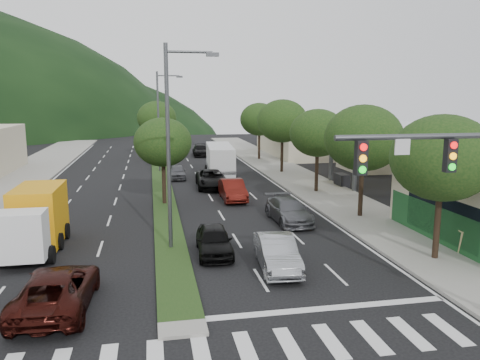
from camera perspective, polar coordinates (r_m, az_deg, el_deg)
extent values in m
plane|color=black|center=(16.54, -7.12, -17.02)|extent=(160.00, 160.00, 0.00)
cube|color=gray|center=(42.54, 7.59, -0.08)|extent=(5.00, 90.00, 0.15)
cube|color=#1B3714|center=(43.36, -9.59, 0.04)|extent=(1.60, 56.00, 0.12)
cube|color=silver|center=(14.78, -6.57, -20.50)|extent=(19.00, 2.20, 0.01)
cylinder|color=#47494C|center=(15.71, 21.70, 4.95)|extent=(6.00, 0.18, 0.18)
cube|color=black|center=(16.09, 24.25, 2.73)|extent=(0.35, 0.25, 1.05)
cube|color=black|center=(14.58, 14.53, 2.62)|extent=(0.35, 0.25, 1.05)
cube|color=silver|center=(41.80, 17.60, 6.16)|extent=(12.00, 8.00, 0.50)
cube|color=yellow|center=(41.82, 17.57, 5.69)|extent=(12.20, 8.20, 0.50)
cylinder|color=#47494C|center=(38.05, 13.85, 1.91)|extent=(0.36, 0.36, 4.60)
cylinder|color=#47494C|center=(42.01, 23.83, 2.09)|extent=(0.36, 0.36, 4.60)
cylinder|color=#47494C|center=(42.60, 11.06, 2.86)|extent=(0.36, 0.36, 4.60)
cylinder|color=#47494C|center=(46.17, 20.33, 2.97)|extent=(0.36, 0.36, 4.60)
cube|color=black|center=(40.58, 12.29, -0.04)|extent=(0.80, 1.60, 1.10)
cube|color=black|center=(44.31, 21.85, 0.31)|extent=(0.80, 1.60, 1.10)
cube|color=beige|center=(62.32, 8.26, 5.45)|extent=(10.00, 16.00, 5.20)
cylinder|color=black|center=(23.35, 22.94, -4.47)|extent=(0.28, 0.28, 3.64)
ellipsoid|color=black|center=(22.84, 23.43, 2.50)|extent=(4.60, 4.60, 3.91)
cylinder|color=black|center=(30.13, 14.55, -0.69)|extent=(0.28, 0.28, 3.81)
ellipsoid|color=black|center=(29.73, 14.81, 4.99)|extent=(4.80, 4.80, 4.08)
cylinder|color=black|center=(37.42, 9.33, 1.38)|extent=(0.28, 0.28, 3.58)
ellipsoid|color=black|center=(37.10, 9.45, 5.68)|extent=(4.40, 4.40, 3.74)
cylinder|color=black|center=(46.82, 5.14, 3.41)|extent=(0.28, 0.28, 3.92)
ellipsoid|color=black|center=(46.57, 5.20, 7.18)|extent=(5.00, 5.00, 4.25)
cylinder|color=black|center=(56.46, 2.34, 4.46)|extent=(0.28, 0.28, 3.70)
ellipsoid|color=black|center=(56.25, 2.37, 7.41)|extent=(4.60, 4.60, 3.91)
cylinder|color=black|center=(33.21, -9.26, 0.04)|extent=(0.28, 0.28, 3.36)
ellipsoid|color=black|center=(32.86, -9.39, 4.58)|extent=(4.00, 4.00, 3.40)
cylinder|color=black|center=(58.97, -10.03, 4.58)|extent=(0.28, 0.28, 3.81)
ellipsoid|color=black|center=(58.77, -10.12, 7.49)|extent=(4.80, 4.80, 4.08)
cylinder|color=#47494C|center=(22.86, -8.73, 3.66)|extent=(0.20, 0.20, 10.00)
cylinder|color=#47494C|center=(22.89, -6.20, 15.26)|extent=(2.20, 0.12, 0.12)
cube|color=#47494C|center=(23.00, -3.36, 15.02)|extent=(0.60, 0.25, 0.18)
cylinder|color=#47494C|center=(47.78, -9.91, 6.91)|extent=(0.20, 0.20, 10.00)
cylinder|color=#47494C|center=(47.79, -8.73, 12.47)|extent=(2.20, 0.12, 0.12)
cube|color=#47494C|center=(47.85, -7.38, 12.38)|extent=(0.60, 0.25, 0.18)
imported|color=#97999E|center=(20.95, 4.53, -8.84)|extent=(1.89, 4.53, 1.46)
imported|color=black|center=(18.36, -21.42, -12.31)|extent=(2.64, 5.37, 1.47)
imported|color=black|center=(22.77, -3.19, -7.37)|extent=(1.81, 4.13, 1.38)
imported|color=#525357|center=(28.66, 5.94, -3.71)|extent=(2.16, 4.95, 1.42)
imported|color=#56140E|center=(34.51, -0.91, -1.22)|extent=(1.65, 4.60, 1.51)
imported|color=black|center=(39.24, -3.48, 0.12)|extent=(2.67, 5.44, 1.49)
imported|color=#4F5054|center=(43.94, -7.68, 0.99)|extent=(1.54, 3.78, 1.28)
imported|color=black|center=(60.87, -4.80, 3.62)|extent=(2.11, 4.91, 1.41)
cube|color=white|center=(22.81, -25.06, -6.17)|extent=(2.05, 1.50, 2.16)
cube|color=orange|center=(26.05, -23.24, -3.88)|extent=(2.16, 3.94, 2.91)
cube|color=black|center=(25.64, -23.41, -6.83)|extent=(1.89, 5.45, 0.28)
cylinder|color=black|center=(23.24, -22.02, -8.44)|extent=(0.28, 0.84, 0.84)
cylinder|color=black|center=(23.77, -27.18, -8.43)|extent=(0.28, 0.84, 0.84)
cylinder|color=black|center=(25.15, -21.13, -6.99)|extent=(0.28, 0.84, 0.84)
cylinder|color=black|center=(25.64, -25.91, -7.01)|extent=(0.28, 0.84, 0.84)
cylinder|color=black|center=(26.91, -20.44, -5.85)|extent=(0.28, 0.84, 0.84)
cylinder|color=black|center=(27.37, -24.91, -5.90)|extent=(0.28, 0.84, 0.84)
cube|color=silver|center=(43.92, -2.47, 2.50)|extent=(2.83, 8.14, 2.66)
cube|color=slate|center=(44.01, -2.47, 1.64)|extent=(2.89, 8.15, 0.31)
cylinder|color=black|center=(47.21, -4.07, 1.38)|extent=(0.37, 0.82, 0.80)
cylinder|color=black|center=(47.35, -1.39, 1.43)|extent=(0.37, 0.82, 0.80)
cylinder|color=black|center=(46.26, -4.02, 1.21)|extent=(0.37, 0.82, 0.80)
cylinder|color=black|center=(46.40, -1.28, 1.26)|extent=(0.37, 0.82, 0.80)
cylinder|color=black|center=(41.22, -3.72, 0.12)|extent=(0.37, 0.82, 0.80)
cylinder|color=black|center=(41.38, -0.65, 0.18)|extent=(0.37, 0.82, 0.80)
cube|color=tan|center=(24.81, 25.92, -6.88)|extent=(0.71, 0.42, 1.10)
cube|color=tan|center=(25.24, 25.47, -6.56)|extent=(0.71, 0.42, 1.10)
cube|color=tan|center=(24.89, 25.79, -5.56)|extent=(0.77, 0.67, 0.04)
cube|color=#FF400E|center=(24.62, 26.38, -4.94)|extent=(0.24, 0.08, 0.18)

